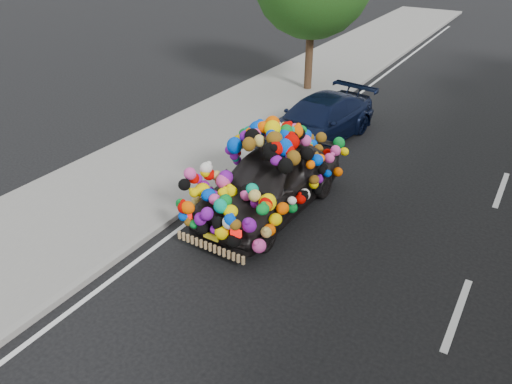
{
  "coord_description": "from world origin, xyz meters",
  "views": [
    {
      "loc": [
        3.95,
        -7.12,
        5.85
      ],
      "look_at": [
        -0.6,
        0.44,
        0.91
      ],
      "focal_mm": 35.0,
      "sensor_mm": 36.0,
      "label": 1
    }
  ],
  "objects": [
    {
      "name": "navy_sedan",
      "position": [
        -1.52,
        5.43,
        0.63
      ],
      "size": [
        2.42,
        4.55,
        1.25
      ],
      "primitive_type": "imported",
      "rotation": [
        0.0,
        0.0,
        -0.16
      ],
      "color": "black",
      "rests_on": "ground"
    },
    {
      "name": "ground",
      "position": [
        0.0,
        0.0,
        0.0
      ],
      "size": [
        100.0,
        100.0,
        0.0
      ],
      "primitive_type": "plane",
      "color": "black",
      "rests_on": "ground"
    },
    {
      "name": "lane_markings",
      "position": [
        3.6,
        0.0,
        0.01
      ],
      "size": [
        6.0,
        50.0,
        0.01
      ],
      "primitive_type": null,
      "color": "silver",
      "rests_on": "ground"
    },
    {
      "name": "sidewalk",
      "position": [
        -4.3,
        0.0,
        0.06
      ],
      "size": [
        4.0,
        60.0,
        0.12
      ],
      "primitive_type": "cube",
      "color": "gray",
      "rests_on": "ground"
    },
    {
      "name": "kerb",
      "position": [
        -2.35,
        0.0,
        0.07
      ],
      "size": [
        0.15,
        60.0,
        0.13
      ],
      "primitive_type": "cube",
      "color": "gray",
      "rests_on": "ground"
    },
    {
      "name": "plush_art_car",
      "position": [
        -0.76,
        1.32,
        1.07
      ],
      "size": [
        2.22,
        4.52,
        2.1
      ],
      "rotation": [
        0.0,
        0.0,
        -0.03
      ],
      "color": "black",
      "rests_on": "ground"
    }
  ]
}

